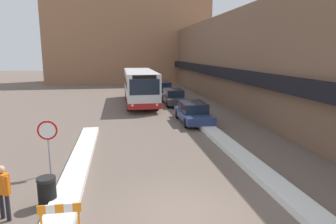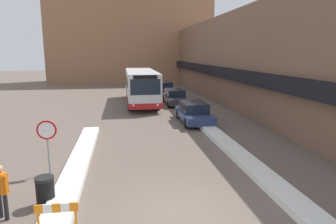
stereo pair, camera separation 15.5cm
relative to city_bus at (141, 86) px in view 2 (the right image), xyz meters
name	(u,v)px [view 2 (the right image)]	position (x,y,z in m)	size (l,w,h in m)	color
ground_plane	(181,213)	(-0.10, -20.01, -1.71)	(160.00, 160.00, 0.00)	#66564C
building_row_right	(228,59)	(9.87, 3.99, 2.39)	(5.50, 60.00, 8.24)	brown
building_backdrop_far	(131,29)	(-0.10, 23.31, 6.95)	(26.00, 8.00, 17.34)	#996B4C
snow_bank_left	(71,183)	(-3.70, -17.62, -1.58)	(0.90, 15.75, 0.26)	silver
snow_bank_right	(256,169)	(3.50, -17.40, -1.58)	(0.90, 17.73, 0.27)	silver
city_bus	(141,86)	(0.00, 0.00, 0.00)	(2.67, 10.88, 3.14)	silver
parked_car_front	(194,112)	(3.10, -8.29, -1.00)	(1.87, 4.71, 1.41)	navy
parked_car_middle	(175,97)	(3.10, -0.76, -0.99)	(1.80, 4.72, 1.44)	#38383D
parked_car_back	(164,88)	(3.10, 6.29, -0.97)	(1.86, 4.87, 1.49)	navy
stop_sign	(47,136)	(-4.70, -16.33, -0.12)	(0.76, 0.08, 2.20)	gray
pedestrian	(1,187)	(-5.27, -19.55, -0.72)	(0.47, 0.43, 1.65)	#232328
trash_bin	(45,191)	(-4.25, -18.92, -1.23)	(0.59, 0.59, 0.95)	black
construction_barricade	(57,213)	(-3.52, -20.71, -1.04)	(1.10, 0.06, 0.94)	orange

